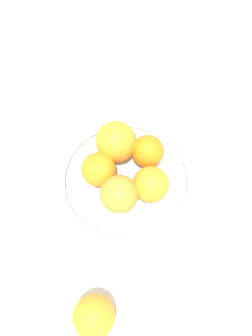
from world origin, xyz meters
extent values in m
plane|color=silver|center=(0.00, 0.00, 0.00)|extent=(4.00, 4.00, 0.00)
cylinder|color=silver|center=(0.00, 0.00, 0.01)|extent=(0.27, 0.27, 0.02)
torus|color=silver|center=(0.00, 0.00, 0.03)|extent=(0.28, 0.28, 0.02)
sphere|color=orange|center=(0.00, -0.06, 0.07)|extent=(0.07, 0.07, 0.07)
sphere|color=orange|center=(0.05, -0.02, 0.08)|extent=(0.08, 0.08, 0.08)
sphere|color=orange|center=(0.03, 0.04, 0.07)|extent=(0.07, 0.07, 0.07)
sphere|color=orange|center=(-0.03, 0.05, 0.07)|extent=(0.07, 0.07, 0.07)
sphere|color=orange|center=(-0.06, -0.01, 0.07)|extent=(0.07, 0.07, 0.07)
sphere|color=orange|center=(-0.16, 0.21, 0.04)|extent=(0.07, 0.07, 0.07)
cube|color=silver|center=(-0.28, -0.03, 0.00)|extent=(0.16, 0.16, 0.01)
camera|label=1|loc=(-0.21, 0.19, 0.64)|focal=35.00mm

